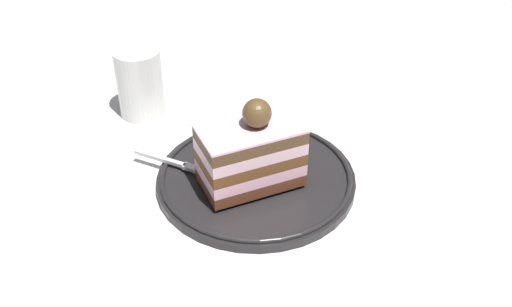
{
  "coord_description": "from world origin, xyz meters",
  "views": [
    {
      "loc": [
        0.58,
        0.22,
        0.49
      ],
      "look_at": [
        0.02,
        0.01,
        0.05
      ],
      "focal_mm": 43.1,
      "sensor_mm": 36.0,
      "label": 1
    }
  ],
  "objects_px": {
    "whipped_cream_dollop": "(261,123)",
    "drink_glass_near": "(140,84)",
    "fork": "(177,163)",
    "cake_slice": "(251,153)",
    "dessert_plate": "(256,178)"
  },
  "relations": [
    {
      "from": "drink_glass_near",
      "to": "fork",
      "type": "bearing_deg",
      "value": 44.45
    },
    {
      "from": "dessert_plate",
      "to": "drink_glass_near",
      "type": "bearing_deg",
      "value": -114.32
    },
    {
      "from": "fork",
      "to": "whipped_cream_dollop",
      "type": "bearing_deg",
      "value": 143.76
    },
    {
      "from": "fork",
      "to": "drink_glass_near",
      "type": "xyz_separation_m",
      "value": [
        -0.11,
        -0.11,
        0.03
      ]
    },
    {
      "from": "dessert_plate",
      "to": "cake_slice",
      "type": "bearing_deg",
      "value": -0.38
    },
    {
      "from": "dessert_plate",
      "to": "drink_glass_near",
      "type": "xyz_separation_m",
      "value": [
        -0.1,
        -0.21,
        0.04
      ]
    },
    {
      "from": "fork",
      "to": "drink_glass_near",
      "type": "height_order",
      "value": "drink_glass_near"
    },
    {
      "from": "cake_slice",
      "to": "whipped_cream_dollop",
      "type": "height_order",
      "value": "cake_slice"
    },
    {
      "from": "fork",
      "to": "drink_glass_near",
      "type": "distance_m",
      "value": 0.16
    },
    {
      "from": "cake_slice",
      "to": "fork",
      "type": "xyz_separation_m",
      "value": [
        0.0,
        -0.1,
        -0.04
      ]
    },
    {
      "from": "drink_glass_near",
      "to": "dessert_plate",
      "type": "bearing_deg",
      "value": 65.68
    },
    {
      "from": "cake_slice",
      "to": "drink_glass_near",
      "type": "distance_m",
      "value": 0.24
    },
    {
      "from": "dessert_plate",
      "to": "cake_slice",
      "type": "height_order",
      "value": "cake_slice"
    },
    {
      "from": "whipped_cream_dollop",
      "to": "drink_glass_near",
      "type": "relative_size",
      "value": 0.34
    },
    {
      "from": "cake_slice",
      "to": "drink_glass_near",
      "type": "height_order",
      "value": "cake_slice"
    }
  ]
}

